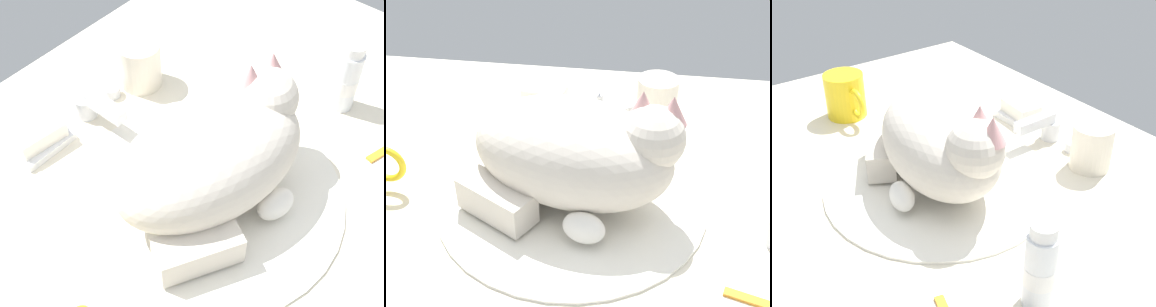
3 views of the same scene
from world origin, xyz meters
TOP-DOWN VIEW (x-y plane):
  - ground_plane at (0.00, 0.00)cm, footprint 110.00×82.50cm
  - sink_basin at (0.00, 0.00)cm, footprint 37.77×37.77cm
  - faucet at (0.00, 23.51)cm, footprint 14.06×10.33cm
  - cat at (0.88, -0.35)cm, footprint 31.01×22.83cm
  - rinse_cup at (11.00, 23.34)cm, footprint 6.97×6.97cm
  - soap_dish at (-8.99, 25.33)cm, footprint 9.00×6.40cm
  - soap_bar at (-8.99, 25.33)cm, footprint 8.01×5.45cm
  - toothpaste_bottle at (27.67, -4.78)cm, footprint 3.96×3.96cm

SIDE VIEW (x-z plane):
  - ground_plane at x=0.00cm, z-range -3.00..0.00cm
  - sink_basin at x=0.00cm, z-range 0.00..0.94cm
  - soap_dish at x=-8.99cm, z-range 0.00..1.20cm
  - faucet at x=0.00cm, z-range -0.36..5.28cm
  - soap_bar at x=-8.99cm, z-range 1.20..3.79cm
  - rinse_cup at x=11.00cm, z-range 0.00..7.94cm
  - toothpaste_bottle at x=27.67cm, z-range -0.45..11.73cm
  - cat at x=0.88cm, z-range 0.02..16.64cm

